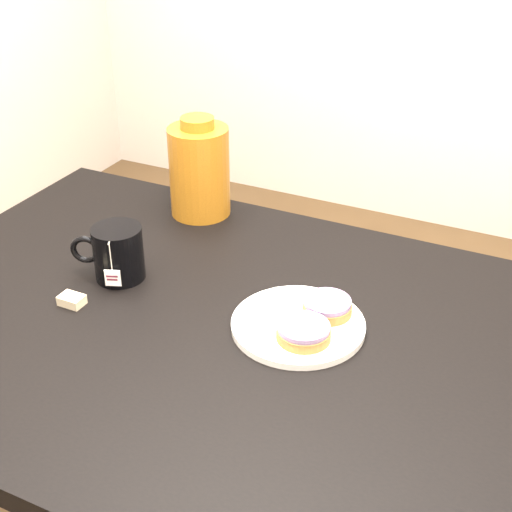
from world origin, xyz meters
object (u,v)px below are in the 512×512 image
Objects in this scene: table at (245,369)px; bagel_back at (327,306)px; mug at (117,253)px; bagel_front at (304,332)px; bagel_package at (199,170)px; teabag_pouch at (72,300)px; plate at (298,324)px.

bagel_back is (0.11, 0.10, 0.11)m from table.
mug is at bearing -173.85° from bagel_back.
bagel_package is at bearing 138.44° from bagel_front.
bagel_back is 0.46m from teabag_pouch.
table is at bearing -31.52° from mug.
table is at bearing -148.95° from plate.
mug is at bearing 170.06° from table.
plate is at bearing 31.05° from table.
mug is (-0.40, 0.04, 0.03)m from bagel_front.
table is 0.19m from bagel_back.
mug is (-0.41, -0.04, 0.03)m from bagel_back.
mug reaches higher than teabag_pouch.
bagel_back is 0.99× the size of bagel_front.
teabag_pouch is (-0.32, -0.06, 0.09)m from table.
bagel_back and bagel_front have the same top height.
teabag_pouch reaches higher than plate.
bagel_back is 0.81× the size of mug.
plate is at bearing 15.68° from teabag_pouch.
table is 31.11× the size of teabag_pouch.
mug is 0.13m from teabag_pouch.
plate is 1.90× the size of bagel_front.
bagel_front is 2.73× the size of teabag_pouch.
table is at bearing -51.06° from bagel_package.
bagel_front reaches higher than plate.
bagel_back is at bearing 54.44° from plate.
bagel_front is at bearing -95.99° from bagel_back.
bagel_front reaches higher than teabag_pouch.
bagel_front is 0.41m from mug.
bagel_back is 0.42m from mug.
bagel_package is at bearing 67.62° from mug.
teabag_pouch is at bearing -122.63° from mug.
bagel_package reaches higher than mug.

